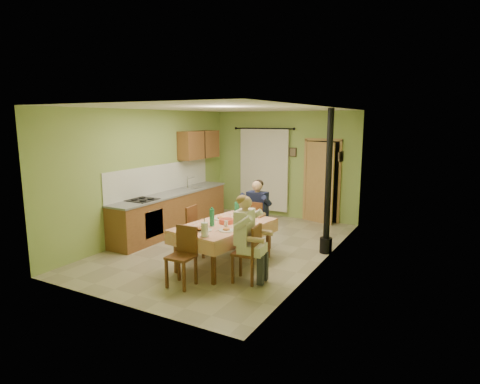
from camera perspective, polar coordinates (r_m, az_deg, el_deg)
The scene contains 17 objects.
floor at distance 8.36m, azimuth -1.85°, elevation -7.74°, with size 4.00×6.00×0.01m, color tan.
room_shell at distance 7.99m, azimuth -1.93°, elevation 4.78°, with size 4.04×6.04×2.82m.
kitchen_run at distance 9.48m, azimuth -9.55°, elevation -2.68°, with size 0.64×3.64×1.56m.
upper_cabinets at distance 10.38m, azimuth -5.83°, elevation 6.71°, with size 0.35×1.40×0.70m, color brown.
curtain at distance 10.85m, azimuth 3.40°, elevation 3.25°, with size 1.70×0.07×2.22m.
doorway at distance 10.32m, azimuth 11.42°, elevation 1.52°, with size 0.96×0.32×2.15m.
dining_table at distance 7.23m, azimuth -2.22°, elevation -7.47°, with size 1.36×1.99×0.76m.
tableware at distance 7.02m, azimuth -2.64°, elevation -4.22°, with size 0.75×1.63×0.33m.
chair_far at distance 8.06m, azimuth 2.30°, elevation -6.25°, with size 0.47×0.47×1.02m.
chair_near at distance 6.45m, azimuth -8.28°, elevation -10.67°, with size 0.40×0.40×0.94m.
chair_right at distance 6.54m, azimuth 1.01°, elevation -10.24°, with size 0.43×0.43×0.94m.
chair_left at distance 7.84m, azimuth -5.82°, elevation -6.79°, with size 0.42×0.42×0.94m.
man_far at distance 7.93m, azimuth 2.38°, elevation -2.15°, with size 0.59×0.47×1.39m.
man_right at distance 6.37m, azimuth 0.92°, elevation -5.24°, with size 0.50×0.61×1.39m.
stove_flue at distance 7.90m, azimuth 12.34°, elevation -1.35°, with size 0.24×0.24×2.80m.
picture_back at distance 10.55m, azimuth 7.54°, elevation 5.64°, with size 0.19×0.03×0.23m, color black.
picture_right at distance 8.34m, azimuth 14.20°, elevation 4.91°, with size 0.03×0.31×0.21m, color brown.
Camera 1 is at (4.05, -6.84, 2.58)m, focal length 30.00 mm.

